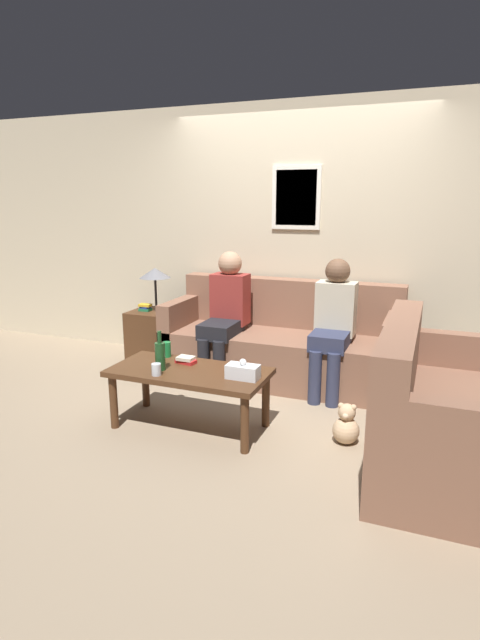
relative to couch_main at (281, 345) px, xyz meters
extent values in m
plane|color=gray|center=(0.00, -0.49, -0.33)|extent=(16.00, 16.00, 0.00)
cube|color=beige|center=(0.00, 0.44, 0.97)|extent=(9.00, 0.06, 2.60)
cube|color=silver|center=(0.00, 0.39, 1.37)|extent=(0.48, 0.02, 0.60)
cube|color=silver|center=(0.00, 0.39, 1.37)|extent=(0.40, 0.01, 0.52)
cube|color=brown|center=(0.00, -0.05, -0.10)|extent=(2.18, 0.82, 0.46)
cube|color=brown|center=(0.00, 0.26, 0.37)|extent=(2.18, 0.20, 0.47)
cube|color=brown|center=(-1.02, -0.05, 0.03)|extent=(0.14, 0.82, 0.72)
cube|color=brown|center=(1.02, -0.05, 0.03)|extent=(0.14, 0.82, 0.72)
cube|color=brown|center=(1.45, -1.19, -0.10)|extent=(0.82, 1.56, 0.46)
cube|color=brown|center=(1.14, -1.19, 0.37)|extent=(0.20, 1.56, 0.47)
cube|color=brown|center=(1.45, -1.90, 0.03)|extent=(0.82, 0.14, 0.72)
cube|color=brown|center=(1.45, -0.48, 0.03)|extent=(0.82, 0.14, 0.72)
cube|color=#4C2D19|center=(-0.33, -1.28, 0.11)|extent=(1.17, 0.56, 0.04)
cylinder|color=#4C2D19|center=(-0.86, -1.50, -0.12)|extent=(0.06, 0.06, 0.42)
cylinder|color=#4C2D19|center=(0.20, -1.50, -0.12)|extent=(0.06, 0.06, 0.42)
cylinder|color=#4C2D19|center=(-0.86, -1.05, -0.12)|extent=(0.06, 0.06, 0.42)
cylinder|color=#4C2D19|center=(0.20, -1.05, -0.12)|extent=(0.06, 0.06, 0.42)
cube|color=#4C2D19|center=(-1.37, -0.07, -0.04)|extent=(0.43, 0.43, 0.57)
cylinder|color=#262628|center=(-1.32, -0.07, 0.42)|extent=(0.02, 0.02, 0.37)
cone|color=slate|center=(-1.32, -0.07, 0.64)|extent=(0.31, 0.31, 0.10)
cube|color=#237547|center=(-1.44, -0.10, 0.25)|extent=(0.12, 0.10, 0.03)
cube|color=navy|center=(-1.44, -0.10, 0.28)|extent=(0.10, 0.09, 0.02)
cube|color=gold|center=(-1.44, -0.10, 0.30)|extent=(0.13, 0.09, 0.02)
cylinder|color=#19421E|center=(-0.52, -1.36, 0.23)|extent=(0.08, 0.08, 0.21)
cylinder|color=#19421E|center=(-0.52, -1.36, 0.38)|extent=(0.03, 0.03, 0.09)
cylinder|color=silver|center=(-0.49, -1.47, 0.17)|extent=(0.07, 0.07, 0.09)
cube|color=red|center=(-0.42, -1.15, 0.14)|extent=(0.16, 0.10, 0.03)
cube|color=beige|center=(-0.42, -1.15, 0.17)|extent=(0.13, 0.10, 0.03)
cylinder|color=#197A38|center=(-0.64, -1.06, 0.19)|extent=(0.07, 0.07, 0.12)
cube|color=silver|center=(0.11, -1.30, 0.18)|extent=(0.23, 0.12, 0.10)
sphere|color=white|center=(0.11, -1.30, 0.25)|extent=(0.05, 0.05, 0.05)
cube|color=black|center=(-0.50, -0.29, 0.18)|extent=(0.31, 0.45, 0.14)
cylinder|color=black|center=(-0.58, -0.51, -0.10)|extent=(0.11, 0.11, 0.46)
cylinder|color=black|center=(-0.43, -0.51, -0.10)|extent=(0.11, 0.11, 0.46)
cube|color=maroon|center=(-0.50, -0.06, 0.43)|extent=(0.34, 0.22, 0.48)
sphere|color=tan|center=(-0.50, -0.06, 0.77)|extent=(0.23, 0.23, 0.23)
cube|color=#2D334C|center=(0.52, -0.29, 0.18)|extent=(0.31, 0.41, 0.14)
cylinder|color=#2D334C|center=(0.44, -0.49, -0.10)|extent=(0.11, 0.11, 0.46)
cylinder|color=#2D334C|center=(0.60, -0.49, -0.10)|extent=(0.11, 0.11, 0.46)
cube|color=beige|center=(0.52, -0.08, 0.42)|extent=(0.34, 0.22, 0.47)
sphere|color=brown|center=(0.52, -0.08, 0.75)|extent=(0.22, 0.22, 0.22)
sphere|color=tan|center=(0.82, -1.11, -0.23)|extent=(0.19, 0.19, 0.19)
sphere|color=tan|center=(0.82, -1.11, -0.09)|extent=(0.12, 0.12, 0.12)
sphere|color=tan|center=(0.77, -1.11, -0.05)|extent=(0.04, 0.04, 0.04)
sphere|color=tan|center=(0.86, -1.11, -0.05)|extent=(0.04, 0.04, 0.04)
sphere|color=beige|center=(0.82, -1.16, -0.10)|extent=(0.05, 0.05, 0.05)
camera|label=1|loc=(1.31, -4.40, 1.36)|focal=28.00mm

